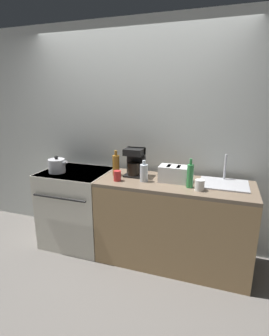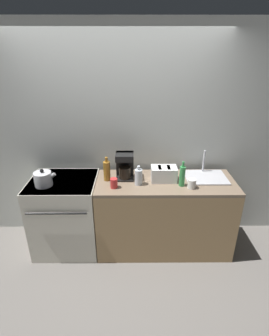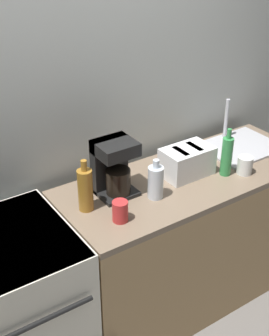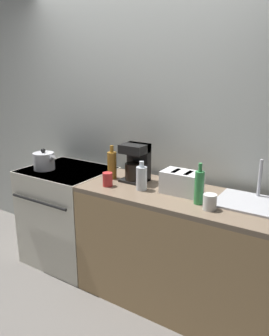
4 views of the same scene
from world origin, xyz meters
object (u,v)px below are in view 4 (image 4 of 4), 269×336
at_px(bottle_green, 199,187).
at_px(bottle_clear, 142,178).
at_px(coffee_maker, 136,162).
at_px(kettle, 44,161).
at_px(bottle_amber, 112,165).
at_px(stove, 69,214).
at_px(cup_red, 108,179).
at_px(toaster, 182,182).
at_px(cup_white, 210,202).

height_order(bottle_green, bottle_clear, bottle_green).
bearing_deg(coffee_maker, bottle_green, -17.20).
distance_m(kettle, bottle_amber, 0.70).
xyz_separation_m(stove, bottle_amber, (0.51, 0.01, 0.57)).
height_order(bottle_green, cup_red, bottle_green).
distance_m(stove, toaster, 1.28).
xyz_separation_m(kettle, cup_red, (0.77, -0.06, -0.03)).
bearing_deg(kettle, bottle_clear, 0.94).
distance_m(bottle_amber, cup_red, 0.21).
xyz_separation_m(kettle, bottle_amber, (0.68, 0.12, 0.04)).
relative_size(bottle_amber, bottle_green, 0.99).
height_order(bottle_amber, cup_white, bottle_amber).
distance_m(stove, bottle_amber, 0.76).
relative_size(bottle_green, cup_white, 2.74).
bearing_deg(toaster, bottle_green, -34.06).
distance_m(coffee_maker, cup_red, 0.28).
height_order(kettle, bottle_clear, bottle_clear).
height_order(coffee_maker, cup_red, coffee_maker).
distance_m(stove, coffee_maker, 0.94).
xyz_separation_m(toaster, bottle_amber, (-0.65, 0.01, 0.03)).
xyz_separation_m(bottle_clear, cup_white, (0.57, -0.09, -0.04)).
xyz_separation_m(stove, kettle, (-0.17, -0.11, 0.53)).
bearing_deg(toaster, cup_white, -32.26).
height_order(toaster, bottle_amber, bottle_amber).
height_order(stove, bottle_amber, bottle_amber).
relative_size(kettle, bottle_clear, 1.07).
bearing_deg(bottle_amber, kettle, -169.77).
relative_size(bottle_green, bottle_clear, 1.28).
height_order(stove, coffee_maker, coffee_maker).
relative_size(bottle_amber, bottle_clear, 1.26).
relative_size(kettle, cup_red, 2.20).
relative_size(stove, coffee_maker, 2.97).
bearing_deg(toaster, cup_red, -163.32).
bearing_deg(coffee_maker, bottle_clear, -46.49).
relative_size(bottle_clear, cup_white, 2.14).
distance_m(stove, cup_white, 1.54).
bearing_deg(coffee_maker, bottle_amber, -164.41).
relative_size(toaster, coffee_maker, 0.93).
distance_m(bottle_clear, cup_white, 0.58).
relative_size(toaster, bottle_clear, 1.29).
bearing_deg(bottle_green, cup_white, -28.74).
distance_m(kettle, cup_white, 1.61).
bearing_deg(bottle_amber, coffee_maker, 15.59).
bearing_deg(bottle_green, toaster, 145.94).
bearing_deg(bottle_clear, bottle_green, -3.80).
xyz_separation_m(toaster, cup_white, (0.28, -0.18, -0.03)).
xyz_separation_m(bottle_amber, cup_red, (0.09, -0.18, -0.06)).
height_order(toaster, bottle_clear, bottle_clear).
distance_m(stove, cup_red, 0.80).
relative_size(stove, bottle_amber, 3.26).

